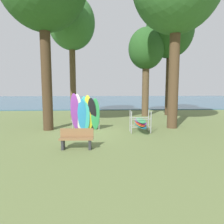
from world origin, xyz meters
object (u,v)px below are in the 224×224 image
at_px(tree_mid_behind, 146,51).
at_px(board_storage_rack, 140,123).
at_px(leaning_board_pile, 85,113).
at_px(tree_far_left_back, 170,31).
at_px(tree_far_right_back, 72,24).
at_px(park_bench, 77,138).

bearing_deg(tree_mid_behind, board_storage_rack, -104.22).
xyz_separation_m(tree_mid_behind, board_storage_rack, (-1.71, -6.73, -5.24)).
distance_m(leaning_board_pile, board_storage_rack, 3.30).
distance_m(tree_far_left_back, board_storage_rack, 10.82).
relative_size(leaning_board_pile, board_storage_rack, 1.06).
distance_m(tree_mid_behind, tree_far_left_back, 2.88).
distance_m(tree_far_right_back, leaning_board_pile, 8.93).
bearing_deg(tree_far_right_back, tree_far_left_back, 6.52).
bearing_deg(park_bench, tree_mid_behind, 63.02).
height_order(leaning_board_pile, park_bench, leaning_board_pile).
height_order(tree_far_right_back, board_storage_rack, tree_far_right_back).
xyz_separation_m(tree_far_right_back, leaning_board_pile, (1.46, -5.66, -6.75)).
distance_m(tree_far_left_back, tree_far_right_back, 8.63).
distance_m(leaning_board_pile, park_bench, 3.69).
bearing_deg(park_bench, board_storage_rack, 42.96).
relative_size(board_storage_rack, park_bench, 1.51).
relative_size(tree_far_left_back, tree_far_right_back, 1.00).
relative_size(tree_mid_behind, tree_far_right_back, 0.77).
bearing_deg(tree_far_right_back, leaning_board_pile, -75.49).
distance_m(tree_mid_behind, park_bench, 12.20).
bearing_deg(leaning_board_pile, board_storage_rack, -10.48).
xyz_separation_m(tree_mid_behind, tree_far_right_back, (-6.38, -0.48, 1.99)).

